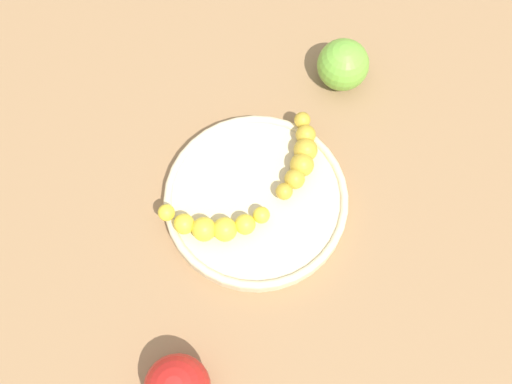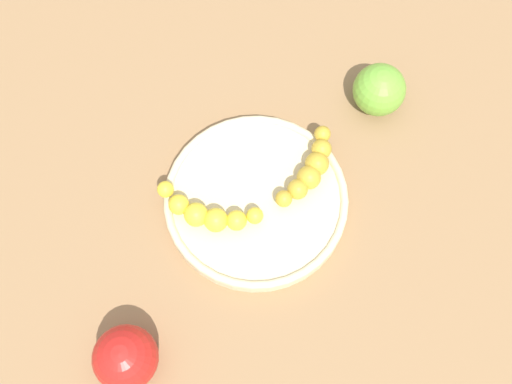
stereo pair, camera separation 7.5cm
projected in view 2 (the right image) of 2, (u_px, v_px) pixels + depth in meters
The scene contains 6 objects.
ground_plane at pixel (256, 203), 0.79m from camera, with size 2.40×2.40×0.00m, color #936D47.
fruit_bowl at pixel (256, 200), 0.78m from camera, with size 0.23×0.23×0.02m.
banana_spotted at pixel (310, 169), 0.77m from camera, with size 0.07×0.11×0.03m.
banana_yellow at pixel (207, 213), 0.75m from camera, with size 0.13×0.06×0.03m.
apple_green at pixel (379, 90), 0.81m from camera, with size 0.07×0.07×0.07m, color #72B238.
apple_red at pixel (126, 358), 0.68m from camera, with size 0.07×0.07×0.07m, color red.
Camera 2 is at (-0.01, 0.27, 0.74)m, focal length 44.36 mm.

